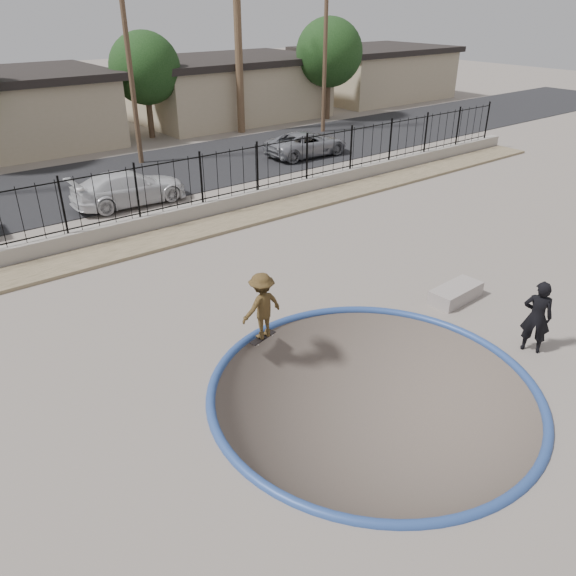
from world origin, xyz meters
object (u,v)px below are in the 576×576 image
Objects in this scene: videographer at (537,317)px; car_d at (307,144)px; skateboard at (263,338)px; concrete_ledge at (456,293)px; car_c at (129,188)px; skater at (262,310)px.

videographer is 18.68m from car_d.
car_d is (12.07, 12.96, 0.60)m from skateboard.
videographer is at bearing -55.74° from skateboard.
car_d is (6.74, 14.55, 0.46)m from concrete_ledge.
skateboard is 0.50× the size of concrete_ledge.
concrete_ledge is 13.47m from car_c.
skateboard is 11.49m from car_c.
concrete_ledge is at bearing -30.49° from skateboard.
skater is 17.71m from car_d.
skateboard is at bearing 163.35° from concrete_ledge.
skater is 0.78m from skateboard.
concrete_ledge is (5.33, -1.59, 0.14)m from skateboard.
videographer reaches higher than car_d.
skateboard is at bearing 138.38° from car_d.
concrete_ledge is 0.35× the size of car_c.
car_d is (7.38, 17.16, -0.24)m from videographer.
videographer is 15.86m from car_c.
car_c is (-3.04, 15.56, -0.21)m from videographer.
car_c reaches higher than car_d.
videographer is 1.12× the size of concrete_ledge.
concrete_ledge is at bearing 156.50° from car_d.
skater is at bearing 163.35° from concrete_ledge.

